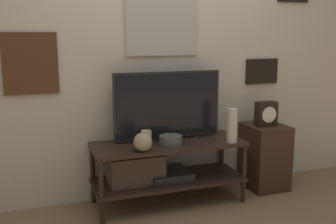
{
  "coord_description": "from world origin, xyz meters",
  "views": [
    {
      "loc": [
        -1.09,
        -2.8,
        1.46
      ],
      "look_at": [
        -0.0,
        0.28,
        0.82
      ],
      "focal_mm": 42.0,
      "sensor_mm": 36.0,
      "label": 1
    }
  ],
  "objects_px": {
    "vase_tall_ceramic": "(232,126)",
    "vase_wide_bowl": "(170,140)",
    "candle_jar": "(146,137)",
    "vase_round_glass": "(143,142)",
    "mantel_clock": "(266,114)",
    "television": "(168,105)"
  },
  "relations": [
    {
      "from": "television",
      "to": "vase_round_glass",
      "type": "bearing_deg",
      "value": -138.1
    },
    {
      "from": "vase_tall_ceramic",
      "to": "vase_round_glass",
      "type": "xyz_separation_m",
      "value": [
        -0.8,
        0.0,
        -0.07
      ]
    },
    {
      "from": "vase_wide_bowl",
      "to": "mantel_clock",
      "type": "xyz_separation_m",
      "value": [
        0.99,
        0.08,
        0.15
      ]
    },
    {
      "from": "television",
      "to": "mantel_clock",
      "type": "relative_size",
      "value": 4.19
    },
    {
      "from": "television",
      "to": "vase_round_glass",
      "type": "height_order",
      "value": "television"
    },
    {
      "from": "vase_tall_ceramic",
      "to": "candle_jar",
      "type": "height_order",
      "value": "vase_tall_ceramic"
    },
    {
      "from": "vase_tall_ceramic",
      "to": "mantel_clock",
      "type": "xyz_separation_m",
      "value": [
        0.46,
        0.19,
        0.04
      ]
    },
    {
      "from": "television",
      "to": "vase_wide_bowl",
      "type": "distance_m",
      "value": 0.32
    },
    {
      "from": "vase_wide_bowl",
      "to": "mantel_clock",
      "type": "distance_m",
      "value": 1.0
    },
    {
      "from": "television",
      "to": "candle_jar",
      "type": "bearing_deg",
      "value": -158.4
    },
    {
      "from": "vase_wide_bowl",
      "to": "candle_jar",
      "type": "bearing_deg",
      "value": 157.35
    },
    {
      "from": "vase_round_glass",
      "to": "mantel_clock",
      "type": "xyz_separation_m",
      "value": [
        1.26,
        0.19,
        0.11
      ]
    },
    {
      "from": "vase_wide_bowl",
      "to": "candle_jar",
      "type": "distance_m",
      "value": 0.21
    },
    {
      "from": "vase_tall_ceramic",
      "to": "mantel_clock",
      "type": "relative_size",
      "value": 1.28
    },
    {
      "from": "vase_tall_ceramic",
      "to": "vase_round_glass",
      "type": "height_order",
      "value": "vase_tall_ceramic"
    },
    {
      "from": "television",
      "to": "vase_tall_ceramic",
      "type": "height_order",
      "value": "television"
    },
    {
      "from": "vase_round_glass",
      "to": "vase_wide_bowl",
      "type": "bearing_deg",
      "value": 21.63
    },
    {
      "from": "vase_round_glass",
      "to": "television",
      "type": "bearing_deg",
      "value": 41.9
    },
    {
      "from": "vase_round_glass",
      "to": "vase_wide_bowl",
      "type": "relative_size",
      "value": 0.77
    },
    {
      "from": "vase_tall_ceramic",
      "to": "vase_wide_bowl",
      "type": "relative_size",
      "value": 1.51
    },
    {
      "from": "mantel_clock",
      "to": "television",
      "type": "bearing_deg",
      "value": 174.66
    },
    {
      "from": "vase_round_glass",
      "to": "vase_tall_ceramic",
      "type": "bearing_deg",
      "value": -0.21
    }
  ]
}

